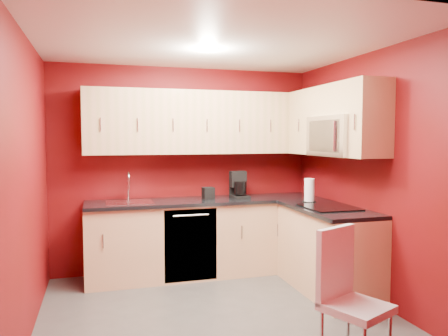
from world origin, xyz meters
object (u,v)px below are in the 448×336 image
sink (129,199)px  napkin_holder (208,193)px  dining_chair (356,300)px  paper_towel (309,190)px  coffee_maker (240,185)px  microwave (340,136)px

sink → napkin_holder: bearing=-0.0°
napkin_holder → dining_chair: 2.50m
sink → napkin_holder: sink is taller
napkin_holder → paper_towel: (1.05, -0.56, 0.06)m
coffee_maker → paper_towel: bearing=-42.0°
sink → dining_chair: (1.40, -2.40, -0.45)m
microwave → dining_chair: microwave is taller
coffee_maker → sink: bearing=175.5°
sink → paper_towel: size_ratio=1.94×
microwave → paper_towel: 0.77m
coffee_maker → paper_towel: size_ratio=1.20×
sink → coffee_maker: bearing=-1.4°
dining_chair → paper_towel: bearing=49.0°
microwave → napkin_holder: 1.68m
microwave → paper_towel: microwave is taller
microwave → napkin_holder: microwave is taller
coffee_maker → dining_chair: 2.44m
sink → microwave: bearing=-25.6°
microwave → napkin_holder: size_ratio=5.44×
napkin_holder → paper_towel: bearing=-28.2°
microwave → coffee_maker: 1.38m
coffee_maker → napkin_holder: bearing=172.4°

